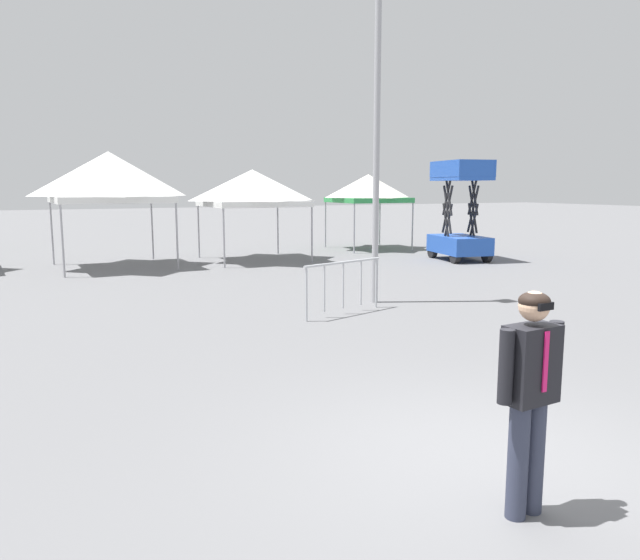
# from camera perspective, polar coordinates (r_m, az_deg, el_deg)

# --- Properties ---
(ground_plane) EXTENTS (140.00, 140.00, 0.00)m
(ground_plane) POSITION_cam_1_polar(r_m,az_deg,el_deg) (6.25, 14.96, -15.68)
(ground_plane) COLOR slate
(canopy_tent_right_of_center) EXTENTS (3.51, 3.51, 3.62)m
(canopy_tent_right_of_center) POSITION_cam_1_polar(r_m,az_deg,el_deg) (20.40, -19.02, 9.05)
(canopy_tent_right_of_center) COLOR #9E9EA3
(canopy_tent_right_of_center) RESTS_ON ground
(canopy_tent_far_left) EXTENTS (3.23, 3.23, 3.12)m
(canopy_tent_far_left) POSITION_cam_1_polar(r_m,az_deg,el_deg) (21.33, -6.29, 8.51)
(canopy_tent_far_left) COLOR #9E9EA3
(canopy_tent_far_left) RESTS_ON ground
(canopy_tent_far_right) EXTENTS (2.85, 2.85, 3.03)m
(canopy_tent_far_right) POSITION_cam_1_polar(r_m,az_deg,el_deg) (25.19, 4.52, 8.49)
(canopy_tent_far_right) COLOR #9E9EA3
(canopy_tent_far_right) RESTS_ON ground
(scissor_lift) EXTENTS (1.82, 2.53, 3.41)m
(scissor_lift) POSITION_cam_1_polar(r_m,az_deg,el_deg) (21.87, 12.87, 4.63)
(scissor_lift) COLOR black
(scissor_lift) RESTS_ON ground
(person_foreground) EXTENTS (0.65, 0.27, 1.78)m
(person_foreground) POSITION_cam_1_polar(r_m,az_deg,el_deg) (4.99, 18.95, -9.46)
(person_foreground) COLOR #33384C
(person_foreground) RESTS_ON ground
(light_pole_near_lift) EXTENTS (0.36, 0.36, 7.49)m
(light_pole_near_lift) POSITION_cam_1_polar(r_m,az_deg,el_deg) (13.54, 5.34, 16.10)
(light_pole_near_lift) COLOR #9E9EA3
(light_pole_near_lift) RESTS_ON ground
(crowd_barrier_by_lift) EXTENTS (2.02, 0.66, 1.08)m
(crowd_barrier_by_lift) POSITION_cam_1_polar(r_m,az_deg,el_deg) (12.24, 2.18, 0.27)
(crowd_barrier_by_lift) COLOR #B7BABF
(crowd_barrier_by_lift) RESTS_ON ground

